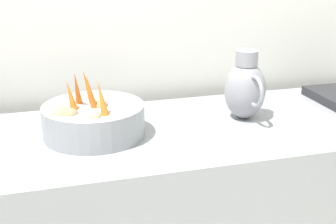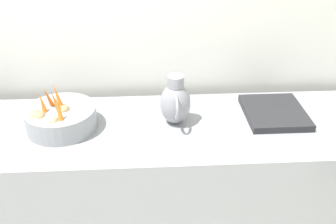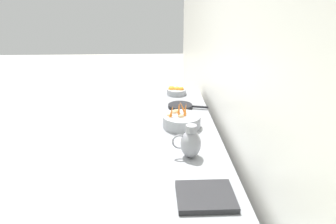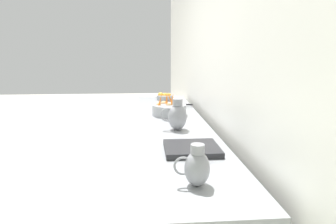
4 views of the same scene
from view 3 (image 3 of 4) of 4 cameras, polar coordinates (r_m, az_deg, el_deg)
name	(u,v)px [view 3 (image 3 of 4)]	position (r m, az deg, el deg)	size (l,w,h in m)	color
ground_plane	(20,222)	(3.54, -24.55, -17.08)	(16.54, 16.54, 0.00)	#B7B2A5
tile_wall_left	(262,88)	(2.07, 16.08, 4.05)	(0.10, 9.49, 3.00)	white
prep_counter	(182,188)	(2.89, 2.42, -13.20)	(0.64, 3.05, 0.91)	gray
vegetable_colander	(181,121)	(2.90, 2.33, -1.54)	(0.34, 0.34, 0.23)	gray
orange_bowl	(176,91)	(3.80, 1.47, 3.68)	(0.22, 0.22, 0.10)	gray
metal_pitcher_tall	(190,143)	(2.38, 3.95, -5.41)	(0.21, 0.15, 0.25)	gray
counter_sink_basin	(206,196)	(1.99, 6.59, -14.43)	(0.34, 0.30, 0.04)	#232326
skillet_on_counter	(181,106)	(3.38, 2.25, 1.04)	(0.41, 0.25, 0.03)	black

